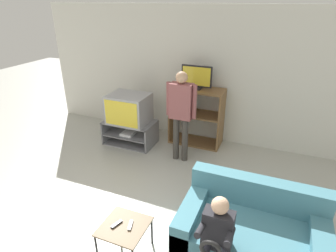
# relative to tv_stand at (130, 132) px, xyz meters

# --- Properties ---
(wall_back) EXTENTS (6.40, 0.06, 2.60)m
(wall_back) POSITION_rel_tv_stand_xyz_m (0.91, 0.84, 1.07)
(wall_back) COLOR silver
(wall_back) RESTS_ON ground_plane
(tv_stand) EXTENTS (0.99, 0.60, 0.47)m
(tv_stand) POSITION_rel_tv_stand_xyz_m (0.00, 0.00, 0.00)
(tv_stand) COLOR slate
(tv_stand) RESTS_ON ground_plane
(television_main) EXTENTS (0.76, 0.60, 0.56)m
(television_main) POSITION_rel_tv_stand_xyz_m (0.01, -0.01, 0.52)
(television_main) COLOR #9E9EA3
(television_main) RESTS_ON tv_stand
(media_shelf) EXTENTS (1.01, 0.50, 1.13)m
(media_shelf) POSITION_rel_tv_stand_xyz_m (1.21, 0.52, 0.35)
(media_shelf) COLOR brown
(media_shelf) RESTS_ON ground_plane
(television_flat) EXTENTS (0.58, 0.20, 0.44)m
(television_flat) POSITION_rel_tv_stand_xyz_m (1.17, 0.53, 1.10)
(television_flat) COLOR black
(television_flat) RESTS_ON media_shelf
(snack_table) EXTENTS (0.50, 0.50, 0.39)m
(snack_table) POSITION_rel_tv_stand_xyz_m (1.28, -2.39, 0.12)
(snack_table) COLOR brown
(snack_table) RESTS_ON ground_plane
(remote_control_black) EXTENTS (0.08, 0.15, 0.02)m
(remote_control_black) POSITION_rel_tv_stand_xyz_m (1.19, -2.41, 0.17)
(remote_control_black) COLOR #232328
(remote_control_black) RESTS_ON snack_table
(remote_control_white) EXTENTS (0.08, 0.15, 0.02)m
(remote_control_white) POSITION_rel_tv_stand_xyz_m (1.34, -2.36, 0.17)
(remote_control_white) COLOR gray
(remote_control_white) RESTS_ON snack_table
(couch) EXTENTS (1.59, 0.96, 0.77)m
(couch) POSITION_rel_tv_stand_xyz_m (2.58, -1.81, 0.03)
(couch) COLOR teal
(couch) RESTS_ON ground_plane
(person_standing_adult) EXTENTS (0.53, 0.20, 1.62)m
(person_standing_adult) POSITION_rel_tv_stand_xyz_m (1.15, -0.22, 0.75)
(person_standing_adult) COLOR #3D3833
(person_standing_adult) RESTS_ON ground_plane
(person_seated_child) EXTENTS (0.33, 0.43, 1.00)m
(person_seated_child) POSITION_rel_tv_stand_xyz_m (2.29, -2.35, 0.35)
(person_seated_child) COLOR #2D2D38
(person_seated_child) RESTS_ON ground_plane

